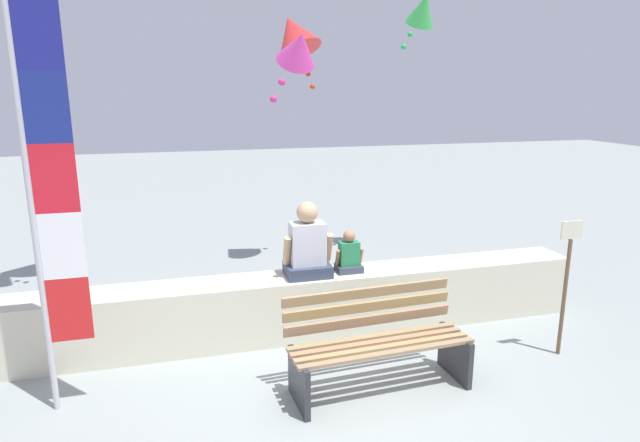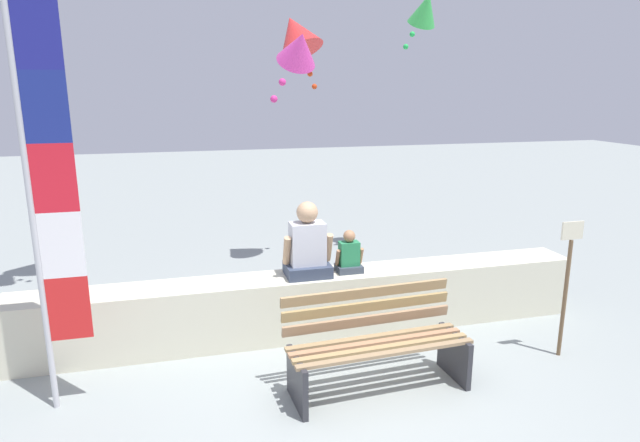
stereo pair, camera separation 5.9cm
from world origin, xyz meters
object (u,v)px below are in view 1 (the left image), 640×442
park_bench (377,344)px  flag_banner (47,193)px  kite_magenta (298,49)px  person_child (349,256)px  kite_green (423,10)px  sign_post (566,278)px  kite_red (294,34)px  person_adult (307,247)px

park_bench → flag_banner: 3.06m
flag_banner → kite_magenta: 3.02m
park_bench → person_child: (0.13, 1.22, 0.46)m
flag_banner → kite_green: kite_green is taller
flag_banner → sign_post: 4.83m
person_child → kite_magenta: size_ratio=0.56×
person_child → kite_red: 3.49m
person_adult → person_child: 0.49m
park_bench → kite_green: size_ratio=1.92×
flag_banner → kite_red: (2.74, 3.24, 1.54)m
kite_magenta → kite_red: 1.88m
park_bench → sign_post: bearing=2.3°
person_child → kite_red: bearing=91.3°
person_adult → kite_green: kite_green is taller
park_bench → kite_magenta: size_ratio=1.97×
kite_magenta → kite_green: bearing=38.1°
kite_magenta → park_bench: bearing=-80.7°
person_child → park_bench: bearing=-95.8°
person_adult → flag_banner: (-2.32, -0.85, 0.87)m
person_child → sign_post: (1.92, -1.14, -0.05)m
person_child → kite_red: kite_red is taller
person_adult → sign_post: size_ratio=0.58×
flag_banner → sign_post: bearing=-3.6°
kite_red → flag_banner: bearing=-130.2°
park_bench → person_child: 1.31m
park_bench → person_adult: (-0.35, 1.22, 0.59)m
sign_post → kite_magenta: bearing=143.7°
person_adult → kite_red: size_ratio=0.72×
flag_banner → kite_magenta: size_ratio=3.93×
kite_green → flag_banner: bearing=-145.3°
kite_green → kite_red: kite_green is taller
flag_banner → kite_green: bearing=34.7°
person_adult → kite_magenta: kite_magenta is taller
kite_green → kite_red: 2.00m
person_child → sign_post: bearing=-30.8°
park_bench → person_adult: size_ratio=2.06×
person_adult → kite_magenta: (0.05, 0.58, 2.08)m
person_adult → kite_magenta: size_ratio=0.96×
sign_post → flag_banner: bearing=176.4°
park_bench → flag_banner: flag_banner is taller
kite_red → kite_magenta: bearing=-101.4°
person_adult → kite_red: bearing=80.1°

